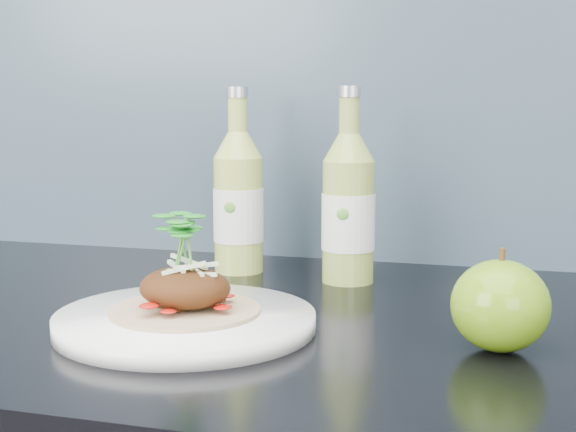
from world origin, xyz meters
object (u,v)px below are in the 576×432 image
(cider_bottle_left, at_px, (238,203))
(cider_bottle_right, at_px, (348,209))
(dinner_plate, at_px, (186,321))
(green_apple, at_px, (500,306))

(cider_bottle_left, xyz_separation_m, cider_bottle_right, (0.14, -0.02, 0.00))
(dinner_plate, distance_m, cider_bottle_right, 0.27)
(cider_bottle_left, height_order, cider_bottle_right, same)
(dinner_plate, height_order, green_apple, green_apple)
(dinner_plate, xyz_separation_m, green_apple, (0.28, 0.02, 0.03))
(green_apple, distance_m, cider_bottle_right, 0.29)
(cider_bottle_right, bearing_deg, cider_bottle_left, -164.12)
(cider_bottle_right, bearing_deg, dinner_plate, -89.37)
(cider_bottle_left, relative_size, cider_bottle_right, 1.00)
(dinner_plate, height_order, cider_bottle_right, cider_bottle_right)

